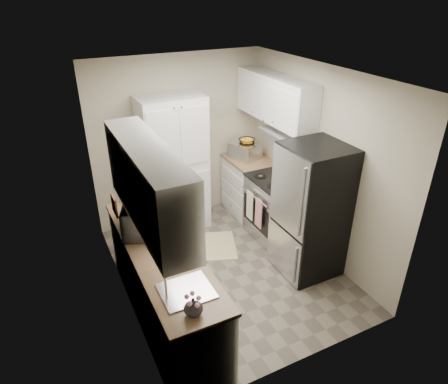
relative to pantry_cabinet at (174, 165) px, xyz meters
The scene contains 16 objects.
ground 1.66m from the pantry_cabinet, 81.35° to the right, with size 3.20×3.20×0.00m, color #665B4C.
room_shell 1.48m from the pantry_cabinet, 82.18° to the right, with size 2.64×3.24×2.52m.
pantry_cabinet is the anchor object (origin of this frame).
base_cabinet_left 2.00m from the pantry_cabinet, 114.36° to the right, with size 0.60×2.30×0.88m, color silver.
countertop_left 1.92m from the pantry_cabinet, 114.36° to the right, with size 0.63×2.33×0.04m, color #846647.
base_cabinet_right 1.32m from the pantry_cabinet, ahead, with size 0.60×0.80×0.88m, color silver.
countertop_right 1.20m from the pantry_cabinet, ahead, with size 0.63×0.83×0.04m, color #846647.
electric_range 1.58m from the pantry_cabinet, 38.22° to the right, with size 0.71×0.78×1.13m.
refrigerator 2.07m from the pantry_cabinet, 56.54° to the right, with size 0.70×0.72×1.70m, color #B7B7BC.
microwave 1.55m from the pantry_cabinet, 121.95° to the right, with size 0.61×0.41×0.34m, color #B5B5BA.
wine_bottle 1.29m from the pantry_cabinet, 133.92° to the right, with size 0.08×0.08×0.31m, color black.
flower_vase 2.87m from the pantry_cabinet, 106.96° to the right, with size 0.16×0.16×0.17m, color silver.
cutting_board 1.01m from the pantry_cabinet, 141.38° to the right, with size 0.02×0.24×0.30m, color #427E30.
toaster_oven 1.14m from the pantry_cabinet, ahead, with size 0.33×0.41×0.24m, color silver.
fruit_basket 1.19m from the pantry_cabinet, ahead, with size 0.25×0.25×0.11m, color #FFAA16, non-canonical shape.
kitchen_mat 1.33m from the pantry_cabinet, 67.34° to the right, with size 0.43×0.69×0.01m, color #CCBB85.
Camera 1 is at (-1.89, -3.71, 3.33)m, focal length 32.00 mm.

